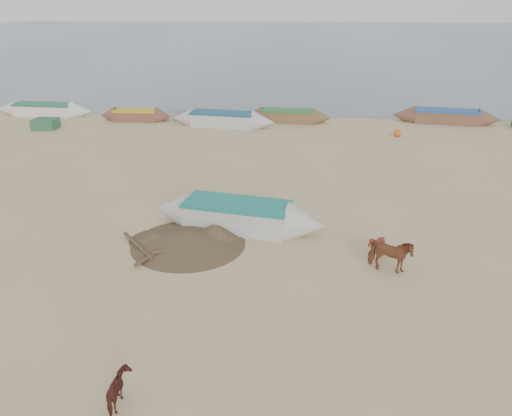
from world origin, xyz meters
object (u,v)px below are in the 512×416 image
(calf_front, at_px, (376,246))
(near_canoe, at_px, (237,215))
(cow_adult, at_px, (390,255))
(calf_right, at_px, (120,391))

(calf_front, height_order, near_canoe, near_canoe)
(cow_adult, xyz_separation_m, near_canoe, (-4.91, 2.69, -0.06))
(cow_adult, distance_m, calf_front, 0.91)
(calf_right, distance_m, near_canoe, 8.62)
(cow_adult, bearing_deg, near_canoe, 76.65)
(calf_right, height_order, near_canoe, near_canoe)
(cow_adult, distance_m, near_canoe, 5.60)
(cow_adult, height_order, calf_right, cow_adult)
(cow_adult, bearing_deg, calf_right, 148.00)
(cow_adult, relative_size, calf_front, 1.61)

